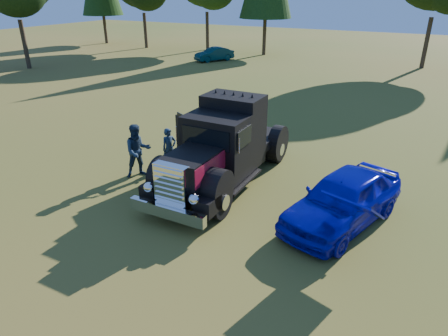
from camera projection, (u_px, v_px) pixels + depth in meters
ground at (212, 217)px, 12.17m from camera, size 120.00×120.00×0.00m
diamond_t_truck at (222, 150)px, 13.77m from camera, size 3.26×7.16×3.00m
hotrod_coupe at (343, 199)px, 11.58m from camera, size 3.14×4.95×1.89m
spectator_near at (169, 149)px, 15.20m from camera, size 0.62×0.69×1.59m
spectator_far at (138, 151)px, 14.45m from camera, size 1.18×1.22×1.99m
distant_teal_car at (214, 54)px, 37.67m from camera, size 2.99×3.89×1.23m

